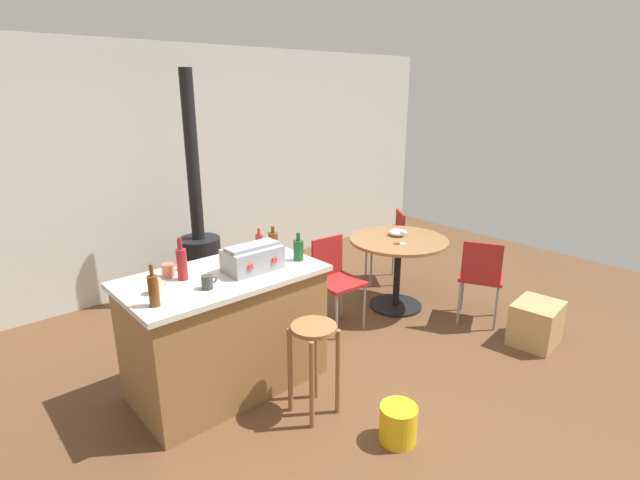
{
  "coord_description": "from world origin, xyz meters",
  "views": [
    {
      "loc": [
        -2.37,
        -2.36,
        2.23
      ],
      "look_at": [
        0.23,
        0.61,
        0.98
      ],
      "focal_mm": 26.92,
      "sensor_mm": 36.0,
      "label": 1
    }
  ],
  "objects_px": {
    "folding_chair_left": "(389,241)",
    "serving_bowl": "(397,232)",
    "cup_2": "(207,282)",
    "cup_0": "(168,270)",
    "cup_1": "(156,287)",
    "wooden_stool": "(314,351)",
    "bottle_1": "(182,263)",
    "wine_glass": "(404,233)",
    "kitchen_island": "(226,330)",
    "dining_table": "(398,255)",
    "toolbox": "(253,258)",
    "cardboard_box": "(536,323)",
    "folding_chair_near": "(335,276)",
    "bottle_3": "(298,250)",
    "plastic_bucket": "(398,424)",
    "folding_chair_far": "(481,274)",
    "bottle_4": "(273,240)",
    "bottle_0": "(154,290)",
    "wood_stove": "(200,252)"
  },
  "relations": [
    {
      "from": "folding_chair_left",
      "to": "serving_bowl",
      "type": "bearing_deg",
      "value": -132.44
    },
    {
      "from": "cup_2",
      "to": "cup_0",
      "type": "bearing_deg",
      "value": 105.23
    },
    {
      "from": "cup_0",
      "to": "cup_1",
      "type": "height_order",
      "value": "same"
    },
    {
      "from": "wooden_stool",
      "to": "bottle_1",
      "type": "height_order",
      "value": "bottle_1"
    },
    {
      "from": "wine_glass",
      "to": "kitchen_island",
      "type": "bearing_deg",
      "value": 177.88
    },
    {
      "from": "dining_table",
      "to": "toolbox",
      "type": "bearing_deg",
      "value": -175.78
    },
    {
      "from": "cardboard_box",
      "to": "folding_chair_near",
      "type": "bearing_deg",
      "value": 128.01
    },
    {
      "from": "bottle_1",
      "to": "bottle_3",
      "type": "xyz_separation_m",
      "value": [
        0.87,
        -0.23,
        -0.03
      ]
    },
    {
      "from": "wooden_stool",
      "to": "bottle_1",
      "type": "distance_m",
      "value": 1.11
    },
    {
      "from": "cup_2",
      "to": "plastic_bucket",
      "type": "xyz_separation_m",
      "value": [
        0.72,
        -1.11,
        -0.85
      ]
    },
    {
      "from": "folding_chair_near",
      "to": "folding_chair_far",
      "type": "bearing_deg",
      "value": -39.5
    },
    {
      "from": "bottle_4",
      "to": "bottle_0",
      "type": "bearing_deg",
      "value": -161.23
    },
    {
      "from": "cup_0",
      "to": "plastic_bucket",
      "type": "distance_m",
      "value": 1.91
    },
    {
      "from": "toolbox",
      "to": "plastic_bucket",
      "type": "bearing_deg",
      "value": -76.58
    },
    {
      "from": "serving_bowl",
      "to": "folding_chair_far",
      "type": "bearing_deg",
      "value": -74.36
    },
    {
      "from": "serving_bowl",
      "to": "bottle_4",
      "type": "bearing_deg",
      "value": 177.55
    },
    {
      "from": "wine_glass",
      "to": "plastic_bucket",
      "type": "relative_size",
      "value": 0.56
    },
    {
      "from": "wine_glass",
      "to": "bottle_4",
      "type": "bearing_deg",
      "value": 168.34
    },
    {
      "from": "bottle_0",
      "to": "cup_0",
      "type": "height_order",
      "value": "bottle_0"
    },
    {
      "from": "cup_1",
      "to": "wine_glass",
      "type": "height_order",
      "value": "cup_1"
    },
    {
      "from": "folding_chair_far",
      "to": "bottle_3",
      "type": "distance_m",
      "value": 1.94
    },
    {
      "from": "bottle_1",
      "to": "cardboard_box",
      "type": "height_order",
      "value": "bottle_1"
    },
    {
      "from": "toolbox",
      "to": "cup_0",
      "type": "height_order",
      "value": "toolbox"
    },
    {
      "from": "folding_chair_near",
      "to": "cup_0",
      "type": "bearing_deg",
      "value": 179.17
    },
    {
      "from": "wood_stove",
      "to": "bottle_3",
      "type": "height_order",
      "value": "wood_stove"
    },
    {
      "from": "wooden_stool",
      "to": "wood_stove",
      "type": "height_order",
      "value": "wood_stove"
    },
    {
      "from": "folding_chair_near",
      "to": "cup_2",
      "type": "relative_size",
      "value": 7.7
    },
    {
      "from": "toolbox",
      "to": "bottle_4",
      "type": "relative_size",
      "value": 2.08
    },
    {
      "from": "plastic_bucket",
      "to": "dining_table",
      "type": "bearing_deg",
      "value": 40.6
    },
    {
      "from": "wooden_stool",
      "to": "bottle_4",
      "type": "bearing_deg",
      "value": 70.15
    },
    {
      "from": "folding_chair_far",
      "to": "bottle_3",
      "type": "bearing_deg",
      "value": 162.05
    },
    {
      "from": "wood_stove",
      "to": "toolbox",
      "type": "height_order",
      "value": "wood_stove"
    },
    {
      "from": "kitchen_island",
      "to": "folding_chair_far",
      "type": "bearing_deg",
      "value": -16.65
    },
    {
      "from": "bottle_3",
      "to": "wine_glass",
      "type": "relative_size",
      "value": 1.56
    },
    {
      "from": "folding_chair_far",
      "to": "folding_chair_left",
      "type": "xyz_separation_m",
      "value": [
        0.18,
        1.31,
        -0.02
      ]
    },
    {
      "from": "folding_chair_far",
      "to": "bottle_0",
      "type": "distance_m",
      "value": 3.07
    },
    {
      "from": "bottle_0",
      "to": "serving_bowl",
      "type": "bearing_deg",
      "value": 7.13
    },
    {
      "from": "folding_chair_far",
      "to": "cup_2",
      "type": "distance_m",
      "value": 2.7
    },
    {
      "from": "bottle_1",
      "to": "cup_0",
      "type": "relative_size",
      "value": 2.52
    },
    {
      "from": "folding_chair_left",
      "to": "cup_2",
      "type": "xyz_separation_m",
      "value": [
        -2.78,
        -0.78,
        0.48
      ]
    },
    {
      "from": "bottle_4",
      "to": "cup_1",
      "type": "height_order",
      "value": "bottle_4"
    },
    {
      "from": "toolbox",
      "to": "cup_2",
      "type": "xyz_separation_m",
      "value": [
        -0.43,
        -0.1,
        -0.05
      ]
    },
    {
      "from": "wine_glass",
      "to": "wooden_stool",
      "type": "bearing_deg",
      "value": -159.83
    },
    {
      "from": "wooden_stool",
      "to": "cup_0",
      "type": "bearing_deg",
      "value": 123.66
    },
    {
      "from": "folding_chair_near",
      "to": "toolbox",
      "type": "relative_size",
      "value": 2.08
    },
    {
      "from": "bottle_1",
      "to": "kitchen_island",
      "type": "bearing_deg",
      "value": -18.7
    },
    {
      "from": "folding_chair_far",
      "to": "cardboard_box",
      "type": "bearing_deg",
      "value": -84.9
    },
    {
      "from": "kitchen_island",
      "to": "cup_2",
      "type": "bearing_deg",
      "value": -140.42
    },
    {
      "from": "folding_chair_left",
      "to": "cup_0",
      "type": "height_order",
      "value": "cup_0"
    },
    {
      "from": "folding_chair_left",
      "to": "cardboard_box",
      "type": "distance_m",
      "value": 1.9
    }
  ]
}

